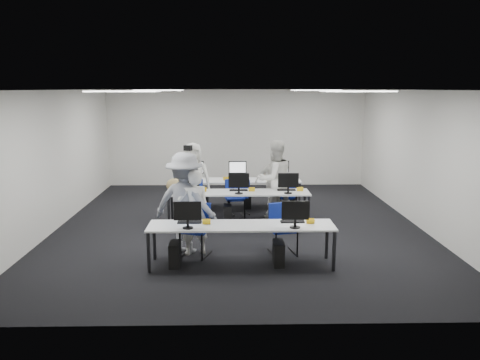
{
  "coord_description": "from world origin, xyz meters",
  "views": [
    {
      "loc": [
        -0.18,
        -10.12,
        3.04
      ],
      "look_at": [
        0.03,
        0.22,
        1.0
      ],
      "focal_mm": 35.0,
      "sensor_mm": 36.0,
      "label": 1
    }
  ],
  "objects_px": {
    "chair_7": "(287,201)",
    "student_0": "(194,212)",
    "student_3": "(274,183)",
    "desk_front": "(241,228)",
    "student_1": "(275,179)",
    "photographer": "(185,203)",
    "chair_2": "(190,204)",
    "chair_3": "(235,205)",
    "chair_5": "(195,203)",
    "student_2": "(193,179)",
    "chair_6": "(239,203)",
    "chair_0": "(196,239)",
    "chair_1": "(283,238)",
    "desk_mid": "(239,194)",
    "chair_4": "(285,203)"
  },
  "relations": [
    {
      "from": "desk_front",
      "to": "chair_1",
      "type": "bearing_deg",
      "value": 36.64
    },
    {
      "from": "chair_0",
      "to": "photographer",
      "type": "relative_size",
      "value": 0.51
    },
    {
      "from": "student_1",
      "to": "student_2",
      "type": "xyz_separation_m",
      "value": [
        -1.96,
        0.33,
        -0.05
      ]
    },
    {
      "from": "chair_4",
      "to": "photographer",
      "type": "height_order",
      "value": "photographer"
    },
    {
      "from": "chair_1",
      "to": "student_3",
      "type": "height_order",
      "value": "student_3"
    },
    {
      "from": "chair_7",
      "to": "student_0",
      "type": "xyz_separation_m",
      "value": [
        -2.09,
        -2.97,
        0.52
      ]
    },
    {
      "from": "chair_1",
      "to": "photographer",
      "type": "distance_m",
      "value": 1.93
    },
    {
      "from": "desk_front",
      "to": "photographer",
      "type": "bearing_deg",
      "value": 145.72
    },
    {
      "from": "student_0",
      "to": "student_3",
      "type": "relative_size",
      "value": 1.02
    },
    {
      "from": "chair_2",
      "to": "chair_7",
      "type": "height_order",
      "value": "chair_2"
    },
    {
      "from": "student_2",
      "to": "chair_1",
      "type": "bearing_deg",
      "value": -55.82
    },
    {
      "from": "chair_3",
      "to": "chair_6",
      "type": "height_order",
      "value": "chair_3"
    },
    {
      "from": "desk_mid",
      "to": "chair_3",
      "type": "distance_m",
      "value": 0.7
    },
    {
      "from": "desk_front",
      "to": "student_3",
      "type": "distance_m",
      "value": 3.38
    },
    {
      "from": "chair_1",
      "to": "student_0",
      "type": "bearing_deg",
      "value": 167.62
    },
    {
      "from": "chair_3",
      "to": "student_3",
      "type": "height_order",
      "value": "student_3"
    },
    {
      "from": "student_2",
      "to": "desk_front",
      "type": "bearing_deg",
      "value": -71.5
    },
    {
      "from": "chair_4",
      "to": "chair_7",
      "type": "relative_size",
      "value": 1.05
    },
    {
      "from": "chair_3",
      "to": "chair_6",
      "type": "xyz_separation_m",
      "value": [
        0.12,
        0.25,
        -0.0
      ]
    },
    {
      "from": "chair_4",
      "to": "chair_7",
      "type": "distance_m",
      "value": 0.35
    },
    {
      "from": "chair_2",
      "to": "chair_7",
      "type": "distance_m",
      "value": 2.42
    },
    {
      "from": "chair_4",
      "to": "photographer",
      "type": "distance_m",
      "value": 3.38
    },
    {
      "from": "chair_3",
      "to": "chair_5",
      "type": "height_order",
      "value": "chair_5"
    },
    {
      "from": "chair_5",
      "to": "chair_7",
      "type": "xyz_separation_m",
      "value": [
        2.28,
        0.17,
        -0.0
      ]
    },
    {
      "from": "student_0",
      "to": "student_3",
      "type": "xyz_separation_m",
      "value": [
        1.71,
        2.69,
        -0.02
      ]
    },
    {
      "from": "chair_7",
      "to": "photographer",
      "type": "xyz_separation_m",
      "value": [
        -2.26,
        -2.85,
        0.66
      ]
    },
    {
      "from": "chair_1",
      "to": "desk_front",
      "type": "bearing_deg",
      "value": -155.69
    },
    {
      "from": "chair_7",
      "to": "chair_4",
      "type": "bearing_deg",
      "value": -90.98
    },
    {
      "from": "desk_front",
      "to": "student_0",
      "type": "distance_m",
      "value": 1.05
    },
    {
      "from": "chair_0",
      "to": "chair_1",
      "type": "distance_m",
      "value": 1.61
    },
    {
      "from": "desk_front",
      "to": "chair_5",
      "type": "xyz_separation_m",
      "value": [
        -1.05,
        3.38,
        -0.39
      ]
    },
    {
      "from": "chair_7",
      "to": "student_2",
      "type": "relative_size",
      "value": 0.52
    },
    {
      "from": "student_1",
      "to": "photographer",
      "type": "relative_size",
      "value": 0.98
    },
    {
      "from": "student_3",
      "to": "photographer",
      "type": "height_order",
      "value": "photographer"
    },
    {
      "from": "chair_3",
      "to": "chair_7",
      "type": "bearing_deg",
      "value": 7.06
    },
    {
      "from": "chair_5",
      "to": "chair_7",
      "type": "relative_size",
      "value": 1.01
    },
    {
      "from": "chair_0",
      "to": "chair_7",
      "type": "bearing_deg",
      "value": 73.75
    },
    {
      "from": "desk_mid",
      "to": "student_2",
      "type": "distance_m",
      "value": 1.38
    },
    {
      "from": "chair_7",
      "to": "student_3",
      "type": "distance_m",
      "value": 0.69
    },
    {
      "from": "chair_0",
      "to": "chair_4",
      "type": "xyz_separation_m",
      "value": [
        1.96,
        2.69,
        -0.0
      ]
    },
    {
      "from": "chair_3",
      "to": "chair_4",
      "type": "xyz_separation_m",
      "value": [
        1.22,
        0.05,
        0.02
      ]
    },
    {
      "from": "desk_mid",
      "to": "chair_0",
      "type": "height_order",
      "value": "chair_0"
    },
    {
      "from": "chair_2",
      "to": "chair_3",
      "type": "bearing_deg",
      "value": 9.78
    },
    {
      "from": "chair_2",
      "to": "chair_6",
      "type": "height_order",
      "value": "chair_2"
    },
    {
      "from": "desk_mid",
      "to": "chair_5",
      "type": "distance_m",
      "value": 1.36
    },
    {
      "from": "student_2",
      "to": "chair_3",
      "type": "bearing_deg",
      "value": -14.06
    },
    {
      "from": "desk_front",
      "to": "chair_0",
      "type": "distance_m",
      "value": 1.05
    },
    {
      "from": "chair_0",
      "to": "chair_4",
      "type": "height_order",
      "value": "chair_0"
    },
    {
      "from": "student_2",
      "to": "chair_0",
      "type": "bearing_deg",
      "value": -83.87
    },
    {
      "from": "chair_5",
      "to": "chair_1",
      "type": "bearing_deg",
      "value": -53.9
    }
  ]
}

